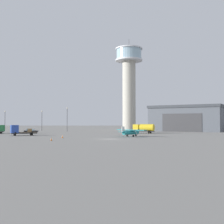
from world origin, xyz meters
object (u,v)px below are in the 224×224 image
truck_flatbed_blue (19,131)px  light_post_east (5,119)px  airplane_teal (130,132)px  control_tower (129,79)px  car_black (31,131)px  truck_fuel_tanker_yellow (144,128)px  light_post_west (42,119)px  traffic_cone_near_left (51,139)px  traffic_cone_near_right (62,136)px  light_post_centre (67,117)px

truck_flatbed_blue → light_post_east: light_post_east is taller
airplane_teal → light_post_east: bearing=89.8°
control_tower → car_black: 50.96m
airplane_teal → truck_fuel_tanker_yellow: bearing=27.4°
light_post_west → traffic_cone_near_left: (15.59, -59.60, -4.49)m
car_black → light_post_west: 24.62m
car_black → light_post_east: (-16.44, 23.00, 4.04)m
light_post_east → traffic_cone_near_right: size_ratio=11.52×
light_post_east → traffic_cone_near_left: bearing=-62.9°
traffic_cone_near_left → traffic_cone_near_right: traffic_cone_near_right is taller
airplane_teal → light_post_west: 55.34m
light_post_west → traffic_cone_near_right: 52.98m
traffic_cone_near_left → truck_flatbed_blue: bearing=121.5°
light_post_east → light_post_west: bearing=4.7°
truck_flatbed_blue → traffic_cone_near_left: size_ratio=10.44×
control_tower → airplane_teal: bearing=-93.7°
light_post_west → light_post_centre: size_ratio=0.90×
car_black → light_post_west: bearing=91.0°
control_tower → traffic_cone_near_left: 73.75m
truck_fuel_tanker_yellow → car_black: (-35.52, 0.70, -0.92)m
airplane_teal → truck_flatbed_blue: 29.35m
truck_fuel_tanker_yellow → traffic_cone_near_left: (-22.10, -34.72, -1.33)m
airplane_teal → traffic_cone_near_right: 16.58m
control_tower → light_post_centre: bearing=-146.5°
truck_fuel_tanker_yellow → light_post_centre: (-26.49, 16.93, 3.63)m
truck_fuel_tanker_yellow → traffic_cone_near_right: truck_fuel_tanker_yellow is taller
light_post_east → light_post_centre: bearing=-14.9°
truck_flatbed_blue → traffic_cone_near_right: (13.07, -10.88, -0.99)m
airplane_teal → car_black: airplane_teal is taller
airplane_teal → light_post_west: (-31.97, 45.03, 3.64)m
control_tower → airplane_teal: size_ratio=5.55×
traffic_cone_near_left → traffic_cone_near_right: size_ratio=0.95×
control_tower → light_post_west: (-35.40, -8.04, -17.25)m
control_tower → car_black: size_ratio=9.08×
truck_fuel_tanker_yellow → truck_flatbed_blue: bearing=49.4°
car_black → traffic_cone_near_left: 37.87m
light_post_east → truck_fuel_tanker_yellow: bearing=-24.5°
traffic_cone_near_left → light_post_east: bearing=117.1°
car_black → light_post_east: 28.56m
truck_flatbed_blue → light_post_east: (-17.44, 38.16, 3.45)m
truck_fuel_tanker_yellow → light_post_west: size_ratio=0.85×
car_black → light_post_west: light_post_west is taller
airplane_teal → truck_flatbed_blue: size_ratio=1.03×
truck_flatbed_blue → airplane_teal: bearing=143.2°
truck_flatbed_blue → light_post_east: bearing=-91.1°
light_post_east → car_black: bearing=-54.5°
truck_flatbed_blue → traffic_cone_near_left: truck_flatbed_blue is taller
light_post_centre → truck_flatbed_blue: bearing=-104.3°
control_tower → light_post_east: 53.38m
airplane_teal → car_black: (-29.79, 20.85, -0.44)m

